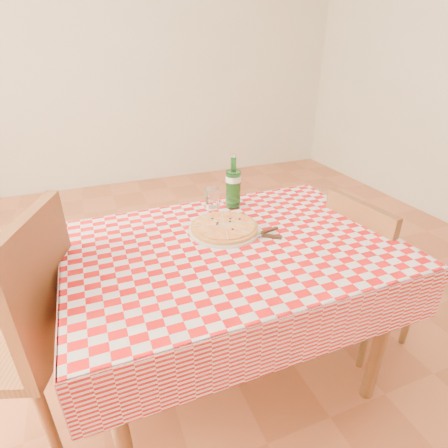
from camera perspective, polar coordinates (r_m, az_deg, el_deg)
The scene contains 8 objects.
dining_table at distance 1.46m, azimuth 1.61°, elevation -6.42°, with size 1.20×0.80×0.75m.
tablecloth at distance 1.41m, azimuth 1.66°, elevation -3.22°, with size 1.30×0.90×0.01m, color #B50B0B.
chair_near at distance 1.88m, azimuth 21.68°, elevation -6.36°, with size 0.43×0.43×0.85m.
chair_far at distance 1.50m, azimuth -29.97°, elevation -13.87°, with size 0.57×0.57×0.99m.
pizza_plate at distance 1.49m, azimuth 0.05°, elevation -0.44°, with size 0.31×0.31×0.04m, color #D68C47, non-canonical shape.
water_bottle at distance 1.67m, azimuth 1.52°, elevation 6.98°, with size 0.07×0.07×0.26m, color #196525, non-canonical shape.
wine_glass at distance 1.54m, azimuth -1.88°, elevation 3.03°, with size 0.06×0.06×0.16m, color white, non-canonical shape.
cutlery at distance 1.45m, azimuth 6.15°, elevation -1.62°, with size 0.21×0.18×0.02m, color silver, non-canonical shape.
Camera 1 is at (-0.49, -1.11, 1.47)m, focal length 28.00 mm.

